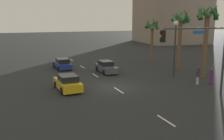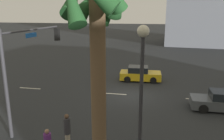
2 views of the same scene
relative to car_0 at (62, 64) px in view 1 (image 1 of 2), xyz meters
The scene contains 17 objects.
ground_plane 11.55m from the car_0, 14.10° to the left, with size 220.00×220.00×0.00m, color #232628.
lane_stripe_0 7.40m from the car_0, 157.59° to the left, with size 1.91×0.14×0.01m, color silver.
lane_stripe_1 2.89m from the car_0, 94.75° to the left, with size 2.14×0.14×0.01m, color silver.
lane_stripe_2 6.28m from the car_0, 26.72° to the left, with size 2.06×0.14×0.01m, color silver.
lane_stripe_3 12.90m from the car_0, 12.60° to the left, with size 2.20×0.14×0.01m, color silver.
lane_stripe_4 20.63m from the car_0, ahead, with size 2.08×0.14×0.01m, color silver.
car_0 is the anchor object (origin of this frame).
car_1 6.41m from the car_0, 46.55° to the left, with size 4.12×1.80×1.42m.
car_2 10.78m from the car_0, ahead, with size 4.18×2.06×1.47m.
traffic_signal 19.24m from the car_0, 27.05° to the left, with size 0.70×6.36×6.05m.
streetlamp 15.09m from the car_0, 47.90° to the left, with size 0.56×0.56×6.34m.
pedestrian_1 18.70m from the car_0, 41.79° to the left, with size 0.39×0.39×1.69m.
pedestrian_2 17.50m from the car_0, 39.51° to the left, with size 0.48×0.48×1.87m.
palm_tree_0 18.64m from the car_0, 51.51° to the left, with size 2.52×2.62×8.22m.
palm_tree_1 16.32m from the car_0, 67.28° to the left, with size 2.67×2.72×7.94m.
palm_tree_3 14.14m from the car_0, 88.68° to the left, with size 2.50×2.53×6.84m.
building_2 46.78m from the car_0, 128.22° to the left, with size 17.68×16.25×14.52m, color gray.
Camera 1 is at (22.67, -9.19, 6.56)m, focal length 41.23 mm.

